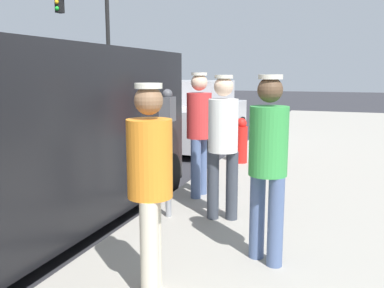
% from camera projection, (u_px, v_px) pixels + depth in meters
% --- Properties ---
extents(ground_plane, '(80.00, 80.00, 0.00)m').
position_uv_depth(ground_plane, '(32.00, 238.00, 4.77)').
color(ground_plane, '#2D2D33').
extents(sidewalk_slab, '(5.00, 32.00, 0.15)m').
position_uv_depth(sidewalk_slab, '(363.00, 284.00, 3.58)').
color(sidewalk_slab, '#9E998E').
rests_on(sidewalk_slab, ground).
extents(parking_meter_near, '(0.14, 0.18, 1.52)m').
position_uv_depth(parking_meter_near, '(168.00, 131.00, 4.87)').
color(parking_meter_near, gray).
rests_on(parking_meter_near, sidewalk_slab).
extents(pedestrian_in_white, '(0.35, 0.34, 1.68)m').
position_uv_depth(pedestrian_in_white, '(223.00, 138.00, 4.80)').
color(pedestrian_in_white, '#383D47').
rests_on(pedestrian_in_white, sidewalk_slab).
extents(pedestrian_in_orange, '(0.34, 0.35, 1.63)m').
position_uv_depth(pedestrian_in_orange, '(150.00, 178.00, 3.13)').
color(pedestrian_in_orange, beige).
rests_on(pedestrian_in_orange, sidewalk_slab).
extents(pedestrian_in_red, '(0.34, 0.36, 1.71)m').
position_uv_depth(pedestrian_in_red, '(199.00, 126.00, 5.72)').
color(pedestrian_in_red, '#4C608C').
rests_on(pedestrian_in_red, sidewalk_slab).
extents(pedestrian_in_green, '(0.34, 0.34, 1.69)m').
position_uv_depth(pedestrian_in_green, '(268.00, 158.00, 3.68)').
color(pedestrian_in_green, '#4C608C').
rests_on(pedestrian_in_green, sidewalk_slab).
extents(parked_van, '(2.14, 5.21, 2.15)m').
position_uv_depth(parked_van, '(7.00, 138.00, 4.53)').
color(parked_van, black).
rests_on(parked_van, ground).
extents(parked_sedan_ahead, '(2.02, 4.44, 1.65)m').
position_uv_depth(parked_sedan_ahead, '(192.00, 116.00, 10.92)').
color(parked_sedan_ahead, '#BCBCC1').
rests_on(parked_sedan_ahead, ground).
extents(traffic_light_corner, '(2.48, 0.42, 5.20)m').
position_uv_depth(traffic_light_corner, '(89.00, 30.00, 16.67)').
color(traffic_light_corner, black).
rests_on(traffic_light_corner, ground).
extents(fire_hydrant, '(0.24, 0.24, 0.86)m').
position_uv_depth(fire_hydrant, '(241.00, 141.00, 7.99)').
color(fire_hydrant, red).
rests_on(fire_hydrant, sidewalk_slab).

